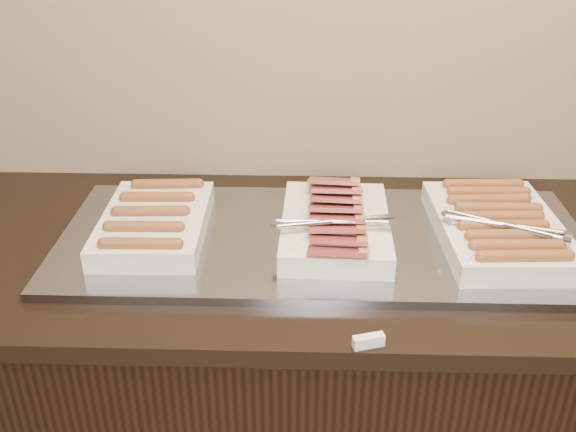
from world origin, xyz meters
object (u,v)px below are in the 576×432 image
at_px(counter, 320,390).
at_px(dish_left, 154,222).
at_px(dish_center, 335,224).
at_px(warming_tray, 323,240).
at_px(dish_right, 498,227).

bearing_deg(counter, dish_left, 180.00).
xyz_separation_m(dish_left, dish_center, (0.41, -0.00, 0.00)).
height_order(warming_tray, dish_center, dish_center).
relative_size(warming_tray, dish_left, 3.43).
xyz_separation_m(warming_tray, dish_left, (-0.39, 0.00, 0.04)).
distance_m(dish_left, dish_right, 0.78).
bearing_deg(dish_center, warming_tray, 172.78).
bearing_deg(warming_tray, dish_left, 180.00).
distance_m(dish_left, dish_center, 0.41).
bearing_deg(dish_left, dish_right, -1.28).
xyz_separation_m(dish_center, dish_right, (0.36, 0.00, -0.00)).
height_order(dish_center, dish_right, dish_center).
height_order(warming_tray, dish_left, dish_left).
bearing_deg(dish_center, dish_left, -179.04).
distance_m(dish_center, dish_right, 0.36).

